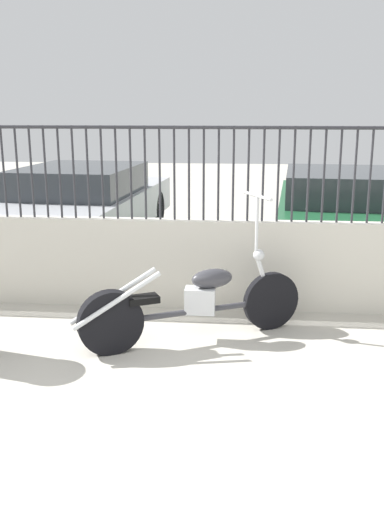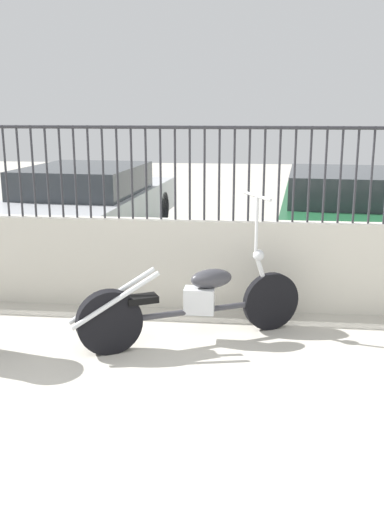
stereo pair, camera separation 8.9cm
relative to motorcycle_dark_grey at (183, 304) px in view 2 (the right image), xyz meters
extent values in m
plane|color=#B7B2A5|center=(-0.05, -1.85, -0.37)|extent=(40.00, 40.00, 0.00)
cube|color=beige|center=(-0.05, 1.00, 0.12)|extent=(8.79, 0.18, 0.97)
cylinder|color=#2D2D33|center=(-2.06, 1.00, 1.09)|extent=(0.02, 0.02, 0.98)
cylinder|color=#2D2D33|center=(-1.90, 1.00, 1.09)|extent=(0.02, 0.02, 0.98)
cylinder|color=#2D2D33|center=(-1.75, 1.00, 1.09)|extent=(0.02, 0.02, 0.98)
cylinder|color=#2D2D33|center=(-1.59, 1.00, 1.09)|extent=(0.02, 0.02, 0.98)
cylinder|color=#2D2D33|center=(-1.44, 1.00, 1.09)|extent=(0.02, 0.02, 0.98)
cylinder|color=#2D2D33|center=(-1.28, 1.00, 1.09)|extent=(0.02, 0.02, 0.98)
cylinder|color=#2D2D33|center=(-1.13, 1.00, 1.09)|extent=(0.02, 0.02, 0.98)
cylinder|color=#2D2D33|center=(-0.98, 1.00, 1.09)|extent=(0.02, 0.02, 0.98)
cylinder|color=#2D2D33|center=(-0.82, 1.00, 1.09)|extent=(0.02, 0.02, 0.98)
cylinder|color=#2D2D33|center=(-0.67, 1.00, 1.09)|extent=(0.02, 0.02, 0.98)
cylinder|color=#2D2D33|center=(-0.51, 1.00, 1.09)|extent=(0.02, 0.02, 0.98)
cylinder|color=#2D2D33|center=(-0.36, 1.00, 1.09)|extent=(0.02, 0.02, 0.98)
cylinder|color=#2D2D33|center=(-0.21, 1.00, 1.09)|extent=(0.02, 0.02, 0.98)
cylinder|color=#2D2D33|center=(-0.05, 1.00, 1.09)|extent=(0.02, 0.02, 0.98)
cylinder|color=#2D2D33|center=(0.10, 1.00, 1.09)|extent=(0.02, 0.02, 0.98)
cylinder|color=#2D2D33|center=(0.26, 1.00, 1.09)|extent=(0.02, 0.02, 0.98)
cylinder|color=#2D2D33|center=(0.41, 1.00, 1.09)|extent=(0.02, 0.02, 0.98)
cylinder|color=#2D2D33|center=(0.57, 1.00, 1.09)|extent=(0.02, 0.02, 0.98)
cylinder|color=#2D2D33|center=(0.72, 1.00, 1.09)|extent=(0.02, 0.02, 0.98)
cylinder|color=#2D2D33|center=(0.87, 1.00, 1.09)|extent=(0.02, 0.02, 0.98)
cylinder|color=#2D2D33|center=(1.03, 1.00, 1.09)|extent=(0.02, 0.02, 0.98)
cylinder|color=#2D2D33|center=(1.18, 1.00, 1.09)|extent=(0.02, 0.02, 0.98)
cylinder|color=#2D2D33|center=(1.34, 1.00, 1.09)|extent=(0.02, 0.02, 0.98)
cylinder|color=#2D2D33|center=(1.49, 1.00, 1.09)|extent=(0.02, 0.02, 0.98)
cylinder|color=#2D2D33|center=(1.64, 1.00, 1.09)|extent=(0.02, 0.02, 0.98)
cylinder|color=#2D2D33|center=(1.80, 1.00, 1.09)|extent=(0.02, 0.02, 0.98)
cylinder|color=#2D2D33|center=(-0.05, 1.00, 1.56)|extent=(8.79, 0.04, 0.04)
cylinder|color=black|center=(0.82, 0.41, -0.08)|extent=(0.55, 0.33, 0.57)
cylinder|color=black|center=(-0.62, -0.31, -0.08)|extent=(0.58, 0.37, 0.59)
cylinder|color=#38383D|center=(0.10, 0.05, -0.08)|extent=(1.34, 0.72, 0.06)
cube|color=silver|center=(0.14, 0.07, 0.02)|extent=(0.28, 0.18, 0.24)
ellipsoid|color=#38383D|center=(0.25, 0.13, 0.22)|extent=(0.45, 0.36, 0.18)
cube|color=black|center=(-0.35, -0.18, 0.10)|extent=(0.32, 0.27, 0.06)
cylinder|color=silver|center=(0.74, 0.37, 0.17)|extent=(0.22, 0.14, 0.51)
sphere|color=silver|center=(0.68, 0.34, 0.40)|extent=(0.11, 0.11, 0.11)
cylinder|color=silver|center=(0.66, 0.33, 0.69)|extent=(0.03, 0.03, 0.55)
cylinder|color=silver|center=(0.66, 0.33, 0.97)|extent=(0.26, 0.48, 0.03)
cylinder|color=silver|center=(-0.54, -0.35, 0.14)|extent=(0.73, 0.40, 0.45)
cylinder|color=silver|center=(-0.60, -0.23, 0.14)|extent=(0.73, 0.40, 0.45)
cylinder|color=black|center=(-2.81, 5.53, -0.05)|extent=(0.16, 0.65, 0.64)
cylinder|color=black|center=(-1.07, 5.40, -0.05)|extent=(0.16, 0.65, 0.64)
cylinder|color=black|center=(-3.02, 2.76, -0.05)|extent=(0.16, 0.65, 0.64)
cylinder|color=black|center=(-1.28, 2.63, -0.05)|extent=(0.16, 0.65, 0.64)
cube|color=#B7BABF|center=(-2.05, 4.08, 0.16)|extent=(2.18, 4.61, 0.58)
cube|color=#2D3338|center=(-2.06, 3.86, 0.66)|extent=(1.82, 2.27, 0.43)
cylinder|color=black|center=(1.22, 4.89, -0.05)|extent=(0.16, 0.65, 0.64)
cylinder|color=black|center=(1.01, 2.29, -0.05)|extent=(0.16, 0.65, 0.64)
cube|color=#1E5933|center=(1.93, 3.52, 0.18)|extent=(2.09, 4.34, 0.61)
cube|color=#2D3338|center=(1.92, 3.31, 0.69)|extent=(1.73, 2.14, 0.42)
camera|label=1|loc=(0.54, -4.94, 1.74)|focal=40.00mm
camera|label=2|loc=(0.63, -4.93, 1.74)|focal=40.00mm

